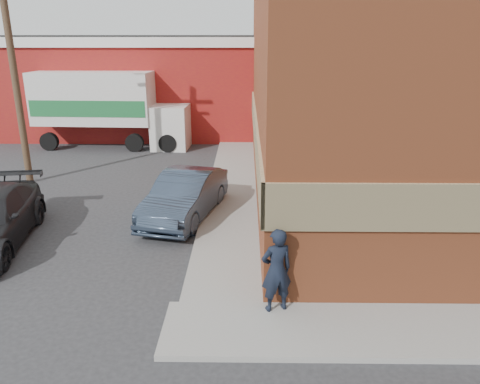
% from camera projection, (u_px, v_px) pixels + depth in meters
% --- Properties ---
extents(ground, '(90.00, 90.00, 0.00)m').
position_uv_depth(ground, '(193.00, 307.00, 10.03)').
color(ground, '#28282B').
rests_on(ground, ground).
extents(brick_building, '(14.25, 18.25, 9.36)m').
position_uv_depth(brick_building, '(449.00, 61.00, 16.98)').
color(brick_building, '#9C4A28').
rests_on(brick_building, ground).
extents(sidewalk_west, '(1.80, 18.00, 0.12)m').
position_uv_depth(sidewalk_west, '(233.00, 181.00, 18.54)').
color(sidewalk_west, gray).
rests_on(sidewalk_west, ground).
extents(warehouse, '(16.30, 8.30, 5.60)m').
position_uv_depth(warehouse, '(128.00, 84.00, 28.20)').
color(warehouse, maroon).
rests_on(warehouse, ground).
extents(utility_pole, '(2.00, 0.26, 9.00)m').
position_uv_depth(utility_pole, '(12.00, 59.00, 17.17)').
color(utility_pole, brown).
rests_on(utility_pole, ground).
extents(man, '(0.76, 0.62, 1.80)m').
position_uv_depth(man, '(276.00, 270.00, 9.45)').
color(man, black).
rests_on(man, sidewalk_south).
extents(sedan, '(2.56, 4.74, 1.48)m').
position_uv_depth(sedan, '(185.00, 195.00, 14.77)').
color(sedan, '#2F3C4F').
rests_on(sedan, ground).
extents(box_truck, '(7.91, 2.71, 3.86)m').
position_uv_depth(box_truck, '(110.00, 104.00, 23.99)').
color(box_truck, silver).
rests_on(box_truck, ground).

